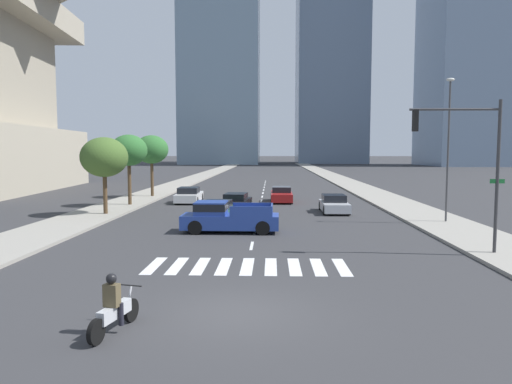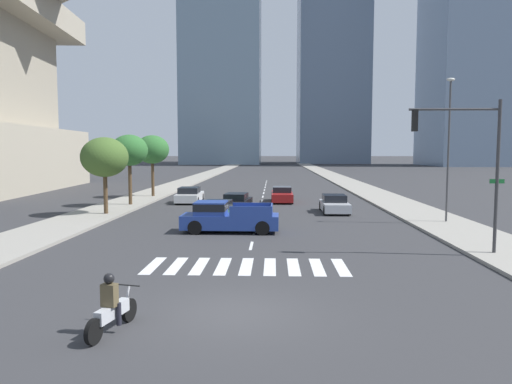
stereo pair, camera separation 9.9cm
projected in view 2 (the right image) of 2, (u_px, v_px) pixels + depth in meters
The scene contains 18 objects.
ground_plane at pixel (235, 313), 13.06m from camera, with size 800.00×800.00×0.00m, color #333335.
sidewalk_east at pixel (388, 200), 42.51m from camera, with size 4.00×260.00×0.15m, color gray.
sidewalk_west at pixel (139, 199), 43.33m from camera, with size 4.00×260.00×0.15m, color gray.
crosswalk_near at pixel (246, 266), 18.29m from camera, with size 7.65×2.80×0.01m.
lane_divider_center at pixel (263, 197), 46.17m from camera, with size 0.14×50.00×0.01m.
motorcycle_lead at pixel (112, 309), 11.59m from camera, with size 0.81×2.13×1.49m.
pickup_truck at pixel (226, 217), 25.94m from camera, with size 5.26×2.03×1.67m.
sedan_green_0 at pixel (218, 211), 30.16m from camera, with size 2.20×4.70×1.30m.
sedan_black_1 at pixel (237, 202), 35.72m from camera, with size 2.19×4.81×1.27m.
sedan_silver_2 at pixel (334, 204), 34.30m from camera, with size 1.86×4.24×1.27m.
sedan_red_3 at pixel (282, 195), 41.37m from camera, with size 1.85×4.57×1.32m.
sedan_white_4 at pixel (190, 195), 40.90m from camera, with size 2.00×4.58×1.32m.
traffic_signal_near at pixel (467, 150), 19.77m from camera, with size 4.00×0.28×6.36m.
street_lamp_east at pixel (449, 140), 28.58m from camera, with size 0.50×0.24×8.57m.
street_tree_nearest at pixel (105, 157), 32.31m from camera, with size 3.17×3.17×5.19m.
street_tree_second at pixel (129, 151), 37.86m from camera, with size 2.90×2.90×5.55m.
street_tree_third at pixel (152, 150), 44.99m from camera, with size 3.14×3.14×5.73m.
office_tower_center_skyline at pixel (333, 4), 171.34m from camera, with size 24.15×26.81×115.22m.
Camera 2 is at (1.03, -12.70, 4.41)m, focal length 33.57 mm.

